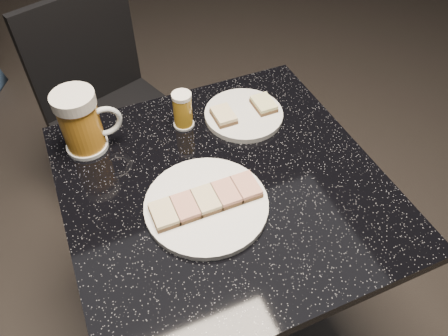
% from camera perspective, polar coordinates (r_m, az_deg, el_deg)
% --- Properties ---
extents(floor, '(6.00, 6.00, 0.00)m').
position_cam_1_polar(floor, '(1.63, -0.00, -19.37)').
color(floor, black).
rests_on(floor, ground).
extents(plate_large, '(0.27, 0.27, 0.01)m').
position_cam_1_polar(plate_large, '(0.93, -2.32, -4.84)').
color(plate_large, white).
rests_on(plate_large, table).
extents(plate_small, '(0.20, 0.20, 0.01)m').
position_cam_1_polar(plate_small, '(1.14, 2.59, 6.99)').
color(plate_small, silver).
rests_on(plate_small, table).
extents(table, '(0.70, 0.70, 0.75)m').
position_cam_1_polar(table, '(1.17, -0.00, -9.65)').
color(table, black).
rests_on(table, floor).
extents(beer_mug, '(0.14, 0.10, 0.16)m').
position_cam_1_polar(beer_mug, '(1.06, -18.10, 5.76)').
color(beer_mug, white).
rests_on(beer_mug, table).
extents(beer_tumbler, '(0.05, 0.05, 0.10)m').
position_cam_1_polar(beer_tumbler, '(1.09, -5.42, 7.53)').
color(beer_tumbler, silver).
rests_on(beer_tumbler, table).
extents(chair, '(0.51, 0.51, 0.87)m').
position_cam_1_polar(chair, '(1.62, -14.55, 7.84)').
color(chair, black).
rests_on(chair, floor).
extents(canapes_on_plate_large, '(0.24, 0.07, 0.02)m').
position_cam_1_polar(canapes_on_plate_large, '(0.92, -2.35, -4.22)').
color(canapes_on_plate_large, '#4C3521').
rests_on(canapes_on_plate_large, plate_large).
extents(canapes_on_plate_small, '(0.16, 0.07, 0.02)m').
position_cam_1_polar(canapes_on_plate_small, '(1.13, 2.62, 7.62)').
color(canapes_on_plate_small, '#4C3521').
rests_on(canapes_on_plate_small, plate_small).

